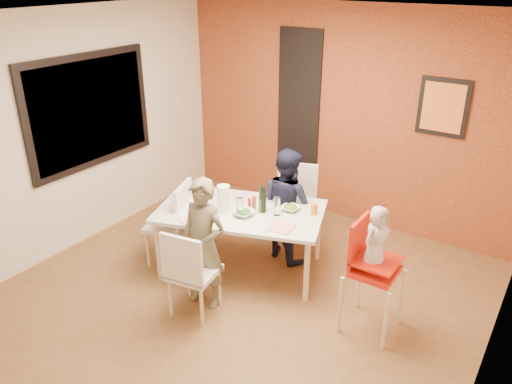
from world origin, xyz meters
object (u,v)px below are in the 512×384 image
Objects in this scene: chair_far at (295,203)px; paper_towel_roll at (224,199)px; chair_left at (175,219)px; child_near at (204,244)px; dining_table at (240,215)px; high_chair at (370,266)px; chair_near at (189,270)px; toddler at (376,238)px; wine_bottle at (263,199)px; child_far at (287,204)px.

paper_towel_roll is (-0.36, -0.88, 0.30)m from chair_far.
child_near is at bearing 41.58° from chair_left.
high_chair is at bearing -5.81° from dining_table.
chair_far reaches higher than chair_near.
toddler reaches higher than chair_near.
chair_far is 3.53× the size of wine_bottle.
chair_far is 0.26m from child_far.
dining_table is at bearing -157.18° from wine_bottle.
child_far reaches higher than wine_bottle.
chair_near is 1.72m from toddler.
chair_far is 1.56m from high_chair.
child_far reaches higher than chair_far.
chair_left is 1.03m from wine_bottle.
high_chair is at bearing 73.61° from chair_left.
chair_far is 1.46m from child_near.
chair_left is at bearing 111.90° from toddler.
dining_table is 6.63× the size of paper_towel_roll.
wine_bottle reaches higher than dining_table.
toddler is at bearing -54.57° from chair_far.
dining_table is 1.57m from toddler.
chair_near is at bearing 100.03° from child_far.
chair_left is 0.86m from child_near.
chair_left is 0.73× the size of child_far.
child_near is 1.01× the size of child_far.
paper_towel_roll is at bearing -133.67° from dining_table.
paper_towel_roll reaches higher than chair_left.
high_chair is (1.27, -0.91, 0.09)m from chair_far.
child_near reaches higher than chair_near.
chair_far is 0.73m from wine_bottle.
wine_bottle is 0.41m from paper_towel_roll.
wine_bottle is 0.97× the size of paper_towel_roll.
dining_table is 1.49× the size of child_far.
toddler is 1.35m from wine_bottle.
child_far reaches higher than high_chair.
toddler reaches higher than paper_towel_roll.
chair_near reaches higher than dining_table.
paper_towel_roll is at bearing 76.18° from child_far.
chair_near is at bearing 136.47° from toddler.
chair_near is 0.70× the size of child_far.
chair_far is 1.68× the size of toddler.
child_far is (0.20, 1.44, 0.14)m from chair_near.
paper_towel_roll reaches higher than chair_far.
chair_far is at bearing 72.13° from dining_table.
child_near reaches higher than child_far.
chair_far is 0.93× the size of high_chair.
paper_towel_roll is (-0.19, 0.80, 0.36)m from chair_near.
high_chair is 1.65m from paper_towel_roll.
chair_left is at bearing -157.79° from dining_table.
paper_towel_roll is (-1.66, 0.03, -0.07)m from toddler.
chair_near is 1.09m from wine_bottle.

